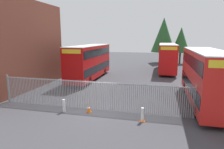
% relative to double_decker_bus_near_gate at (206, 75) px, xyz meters
% --- Properties ---
extents(ground_plane, '(100.00, 100.00, 0.00)m').
position_rel_double_decker_bus_near_gate_xyz_m(ground_plane, '(-8.00, 4.50, -2.42)').
color(ground_plane, '#3D3D42').
extents(palisade_fence, '(15.02, 0.14, 2.35)m').
position_rel_double_decker_bus_near_gate_xyz_m(palisade_fence, '(-8.66, -3.50, -1.24)').
color(palisade_fence, gray).
rests_on(palisade_fence, ground).
extents(double_decker_bus_near_gate, '(2.54, 10.81, 4.42)m').
position_rel_double_decker_bus_near_gate_xyz_m(double_decker_bus_near_gate, '(0.00, 0.00, 0.00)').
color(double_decker_bus_near_gate, red).
rests_on(double_decker_bus_near_gate, ground).
extents(double_decker_bus_behind_fence_left, '(2.54, 10.81, 4.42)m').
position_rel_double_decker_bus_near_gate_xyz_m(double_decker_bus_behind_fence_left, '(-12.63, 7.06, 0.00)').
color(double_decker_bus_behind_fence_left, '#B70C0C').
rests_on(double_decker_bus_behind_fence_left, ground).
extents(double_decker_bus_behind_fence_right, '(2.54, 10.81, 4.42)m').
position_rel_double_decker_bus_near_gate_xyz_m(double_decker_bus_behind_fence_right, '(-2.61, 15.42, 0.00)').
color(double_decker_bus_behind_fence_right, red).
rests_on(double_decker_bus_behind_fence_right, ground).
extents(bollard_near_left, '(0.20, 0.20, 0.95)m').
position_rel_double_decker_bus_near_gate_xyz_m(bollard_near_left, '(-10.41, -4.55, -1.95)').
color(bollard_near_left, silver).
rests_on(bollard_near_left, ground).
extents(bollard_center_front, '(0.20, 0.20, 0.95)m').
position_rel_double_decker_bus_near_gate_xyz_m(bollard_center_front, '(-4.63, -4.90, -1.95)').
color(bollard_center_front, silver).
rests_on(bollard_center_front, ground).
extents(traffic_cone_by_gate, '(0.34, 0.34, 0.59)m').
position_rel_double_decker_bus_near_gate_xyz_m(traffic_cone_by_gate, '(-8.60, -4.18, -2.13)').
color(traffic_cone_by_gate, orange).
rests_on(traffic_cone_by_gate, ground).
extents(traffic_cone_mid_forecourt, '(0.34, 0.34, 0.59)m').
position_rel_double_decker_bus_near_gate_xyz_m(traffic_cone_mid_forecourt, '(-4.62, -4.86, -2.13)').
color(traffic_cone_mid_forecourt, orange).
rests_on(traffic_cone_mid_forecourt, ground).
extents(tree_tall_back, '(4.95, 4.95, 9.44)m').
position_rel_double_decker_bus_near_gate_xyz_m(tree_tall_back, '(-3.23, 26.26, 3.47)').
color(tree_tall_back, '#4C3823').
rests_on(tree_tall_back, ground).
extents(tree_short_side, '(3.55, 3.55, 7.43)m').
position_rel_double_decker_bus_near_gate_xyz_m(tree_short_side, '(0.26, 25.75, 2.45)').
color(tree_short_side, '#4C3823').
rests_on(tree_short_side, ground).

